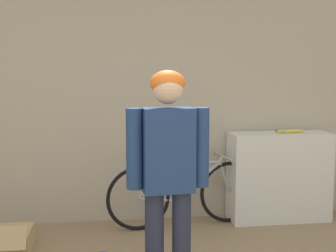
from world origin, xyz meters
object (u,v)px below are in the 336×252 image
object	(u,v)px
banana	(290,131)
bicycle	(185,192)
person	(168,165)
cardboard_box	(4,239)

from	to	relation	value
banana	bicycle	bearing A→B (deg)	-177.91
person	cardboard_box	bearing A→B (deg)	136.18
person	banana	world-z (taller)	person
bicycle	banana	bearing A→B (deg)	-4.65
bicycle	cardboard_box	bearing A→B (deg)	-174.01
person	banana	size ratio (longest dim) A/B	4.95
person	cardboard_box	world-z (taller)	person
banana	cardboard_box	xyz separation A→B (m)	(-2.86, -0.43, -0.87)
bicycle	cardboard_box	distance (m)	1.79
bicycle	cardboard_box	size ratio (longest dim) A/B	3.32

